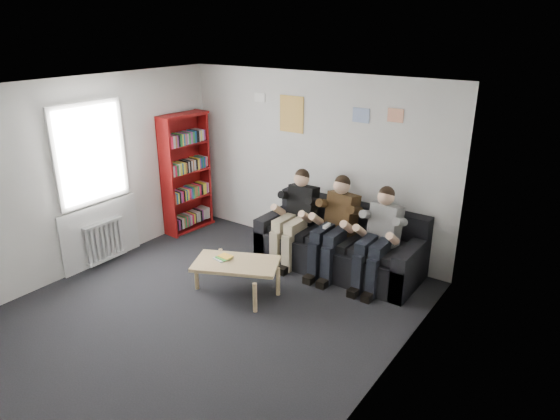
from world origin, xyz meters
name	(u,v)px	position (x,y,z in m)	size (l,w,h in m)	color
room_shell	(199,211)	(0.00, 0.00, 1.35)	(5.00, 5.00, 5.00)	black
sofa	(340,246)	(0.75, 2.06, 0.33)	(2.35, 0.96, 0.91)	black
bookshelf	(187,173)	(-2.07, 1.85, 0.99)	(0.30, 0.89, 1.98)	maroon
coffee_table	(236,266)	(-0.01, 0.64, 0.38)	(1.09, 0.60, 0.44)	tan
game_cases	(223,258)	(-0.21, 0.61, 0.46)	(0.21, 0.18, 0.04)	silver
person_left	(294,217)	(0.09, 1.85, 0.69)	(0.41, 0.88, 1.38)	black
person_middle	(334,227)	(0.75, 1.85, 0.70)	(0.42, 0.90, 1.40)	#432E16
person_right	(378,239)	(1.40, 1.85, 0.69)	(0.40, 0.87, 1.36)	silver
radiator	(105,241)	(-2.15, 0.20, 0.35)	(0.10, 0.64, 0.60)	silver
window	(96,196)	(-2.22, 0.20, 1.03)	(0.05, 1.30, 2.36)	white
poster_large	(292,114)	(-0.40, 2.49, 2.05)	(0.42, 0.01, 0.55)	#DFDD4E
poster_blue	(361,115)	(0.75, 2.49, 2.15)	(0.25, 0.01, 0.20)	#3870BF
poster_pink	(395,115)	(1.25, 2.49, 2.20)	(0.22, 0.01, 0.18)	#E44792
poster_sign	(260,97)	(-1.00, 2.49, 2.25)	(0.20, 0.01, 0.14)	white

